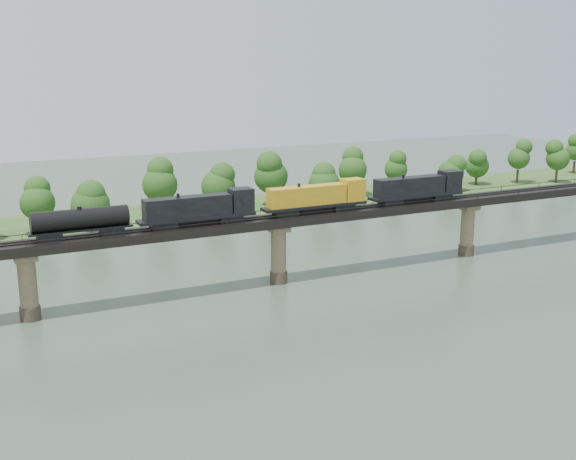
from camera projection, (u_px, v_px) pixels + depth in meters
name	position (u px, v px, depth m)	size (l,w,h in m)	color
ground	(374.00, 345.00, 96.01)	(400.00, 400.00, 0.00)	#374638
far_bank	(179.00, 215.00, 170.10)	(300.00, 24.00, 1.60)	#2E4E1F
bridge	(278.00, 252.00, 120.94)	(236.00, 30.00, 11.50)	#473A2D
bridge_superstructure	(278.00, 215.00, 119.45)	(220.00, 4.90, 0.75)	black
far_treeline	(149.00, 187.00, 160.80)	(289.06, 17.54, 13.60)	#382619
freight_train	(278.00, 202.00, 118.93)	(76.64, 2.99, 5.28)	black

